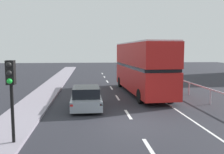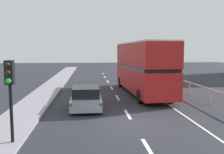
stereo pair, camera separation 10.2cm
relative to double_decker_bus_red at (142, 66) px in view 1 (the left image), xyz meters
name	(u,v)px [view 1 (the left image)]	position (x,y,z in m)	size (l,w,h in m)	color
ground_plane	(134,124)	(-2.24, -8.22, -2.34)	(75.05, 120.00, 0.10)	#27272E
near_sidewalk_kerb	(12,125)	(-8.09, -8.22, -2.22)	(2.21, 80.00, 0.14)	gray
lane_paint_markings	(139,94)	(-0.20, -0.06, -2.29)	(3.26, 46.00, 0.01)	silver
bridge_side_railing	(181,82)	(3.76, 0.78, -1.45)	(0.10, 42.00, 1.04)	#AAA8B6
double_decker_bus_red	(142,66)	(0.00, 0.00, 0.00)	(2.95, 10.71, 4.28)	red
hatchback_car_near	(86,98)	(-4.61, -4.82, -1.63)	(1.89, 4.04, 1.38)	gray
traffic_signal_pole	(11,82)	(-7.34, -10.61, 0.18)	(0.30, 0.42, 3.12)	black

